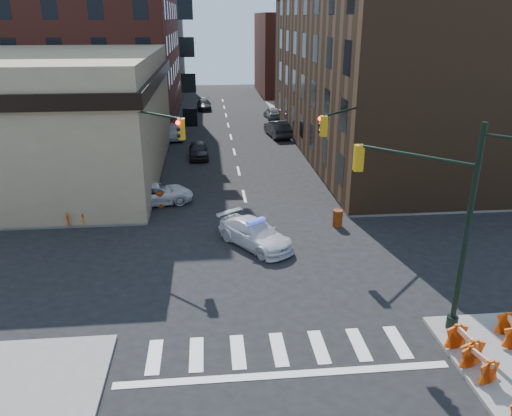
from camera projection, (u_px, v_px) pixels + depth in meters
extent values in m
plane|color=black|center=(260.00, 264.00, 24.57)|extent=(140.00, 140.00, 0.00)
cube|color=gray|center=(12.00, 131.00, 52.89)|extent=(34.00, 54.50, 0.15)
cube|color=gray|center=(429.00, 123.00, 57.07)|extent=(34.00, 54.50, 0.15)
cube|color=tan|center=(7.00, 117.00, 36.75)|extent=(22.00, 22.00, 9.00)
cube|color=maroon|center=(58.00, 11.00, 55.77)|extent=(25.00, 25.00, 24.00)
cube|color=#462D1C|center=(379.00, 70.00, 44.16)|extent=(14.00, 34.00, 14.00)
cube|color=#50473B|center=(117.00, 40.00, 77.87)|extent=(20.00, 18.00, 16.00)
cube|color=maroon|center=(310.00, 54.00, 77.59)|extent=(16.00, 16.00, 12.00)
cylinder|color=black|center=(467.00, 233.00, 17.85)|extent=(0.20, 0.20, 8.00)
cylinder|color=black|center=(452.00, 322.00, 19.19)|extent=(0.44, 0.44, 0.50)
cylinder|color=black|center=(414.00, 155.00, 18.29)|extent=(3.27, 3.27, 0.12)
cube|color=#BF8C0C|center=(359.00, 158.00, 19.80)|extent=(0.35, 0.35, 1.05)
sphere|color=#FF0C05|center=(362.00, 148.00, 19.84)|extent=(0.22, 0.22, 0.22)
sphere|color=black|center=(361.00, 156.00, 19.95)|extent=(0.22, 0.22, 0.22)
sphere|color=black|center=(361.00, 164.00, 20.07)|extent=(0.22, 0.22, 0.22)
cylinder|color=black|center=(129.00, 153.00, 28.32)|extent=(0.20, 0.20, 8.00)
cylinder|color=black|center=(135.00, 214.00, 29.67)|extent=(0.44, 0.44, 0.50)
cylinder|color=black|center=(152.00, 114.00, 26.09)|extent=(3.27, 3.27, 0.12)
cube|color=#BF8C0C|center=(182.00, 129.00, 24.94)|extent=(0.35, 0.35, 1.05)
sphere|color=#FF0C05|center=(178.00, 123.00, 24.66)|extent=(0.22, 0.22, 0.22)
sphere|color=black|center=(178.00, 129.00, 24.77)|extent=(0.22, 0.22, 0.22)
sphere|color=black|center=(179.00, 136.00, 24.89)|extent=(0.22, 0.22, 0.22)
cylinder|color=black|center=(363.00, 148.00, 29.56)|extent=(0.20, 0.20, 8.00)
cylinder|color=black|center=(358.00, 207.00, 30.90)|extent=(0.44, 0.44, 0.50)
cylinder|color=black|center=(346.00, 110.00, 27.04)|extent=(3.27, 3.27, 0.12)
cube|color=#BF8C0C|center=(324.00, 126.00, 25.60)|extent=(0.35, 0.35, 1.05)
sphere|color=#FF0C05|center=(320.00, 119.00, 25.60)|extent=(0.22, 0.22, 0.22)
sphere|color=black|center=(320.00, 125.00, 25.72)|extent=(0.22, 0.22, 0.22)
sphere|color=black|center=(320.00, 131.00, 25.84)|extent=(0.22, 0.22, 0.22)
cylinder|color=black|center=(308.00, 125.00, 48.90)|extent=(0.24, 0.24, 2.60)
sphere|color=#9A5F16|center=(309.00, 104.00, 48.16)|extent=(3.00, 3.00, 3.00)
cylinder|color=black|center=(294.00, 111.00, 56.33)|extent=(0.24, 0.24, 2.60)
sphere|color=#9A5F16|center=(295.00, 93.00, 55.60)|extent=(3.00, 3.00, 3.00)
imported|color=white|center=(255.00, 234.00, 26.29)|extent=(4.31, 5.02, 1.38)
imported|color=white|center=(156.00, 194.00, 32.33)|extent=(5.14, 3.18, 1.33)
imported|color=black|center=(198.00, 150.00, 42.88)|extent=(1.76, 4.07, 1.37)
imported|color=gray|center=(176.00, 132.00, 49.65)|extent=(1.70, 4.38, 1.42)
imported|color=black|center=(204.00, 105.00, 65.39)|extent=(1.92, 4.51, 1.30)
imported|color=black|center=(278.00, 129.00, 50.53)|extent=(2.38, 5.17, 1.64)
imported|color=gray|center=(273.00, 113.00, 59.70)|extent=(1.98, 4.17, 1.38)
imported|color=black|center=(80.00, 199.00, 30.49)|extent=(0.69, 0.54, 1.66)
imported|color=black|center=(47.00, 194.00, 31.05)|extent=(1.13, 1.08, 1.84)
imported|color=#1F242E|center=(61.00, 206.00, 29.43)|extent=(1.01, 0.72, 1.59)
cylinder|color=orange|center=(338.00, 218.00, 28.85)|extent=(0.70, 0.70, 0.99)
cylinder|color=#C85809|center=(160.00, 200.00, 31.77)|extent=(0.62, 0.62, 0.97)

